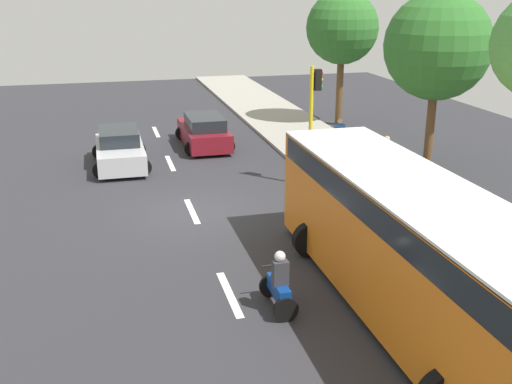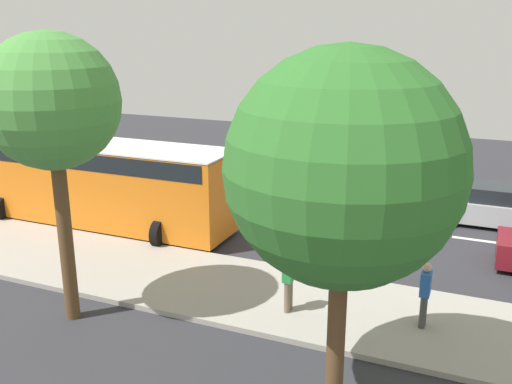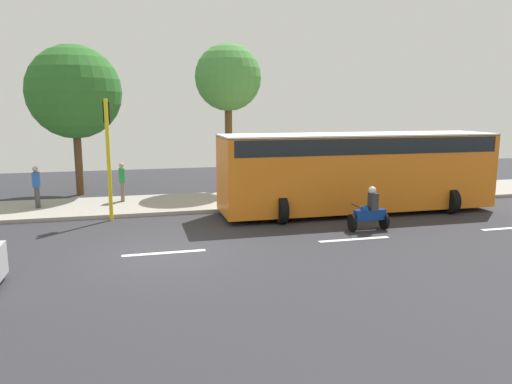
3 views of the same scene
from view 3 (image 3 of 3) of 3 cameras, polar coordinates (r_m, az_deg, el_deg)
The scene contains 12 objects.
ground_plane at distance 14.40m, azimuth -10.76°, elevation -7.30°, with size 40.00×60.00×0.10m, color #2D2D33.
sidewalk at distance 21.16m, azimuth -11.96°, elevation -1.45°, with size 4.00×60.00×0.15m, color #9E998E.
lane_stripe_far_north at distance 19.20m, azimuth 27.91°, elevation -3.78°, with size 0.20×2.40×0.01m, color white.
lane_stripe_north at distance 15.87m, azimuth 11.50°, elevation -5.50°, with size 0.20×2.40×0.01m, color white.
lane_stripe_mid at distance 14.39m, azimuth -10.77°, elevation -7.08°, with size 0.20×2.40×0.01m, color white.
city_bus at distance 19.67m, azimuth 11.94°, elevation 2.93°, with size 3.20×11.00×3.16m.
motorcycle at distance 17.00m, azimuth 13.25°, elevation -2.32°, with size 0.60×1.30×1.53m.
pedestrian_near_signal at distance 21.68m, azimuth -15.52°, elevation 1.31°, with size 0.40×0.24×1.69m.
pedestrian_by_tree at distance 21.49m, azimuth -24.47°, elevation 0.70°, with size 0.40×0.24×1.69m.
traffic_light_corner at distance 18.66m, azimuth -17.08°, elevation 5.68°, with size 0.49×0.24×4.50m.
street_tree_south at distance 24.59m, azimuth -20.66°, elevation 10.95°, with size 4.35×4.35×7.07m.
street_tree_center at distance 24.19m, azimuth -3.32°, elevation 13.22°, with size 3.24×3.24×7.24m.
Camera 3 is at (-13.75, 0.73, 4.18)m, focal length 33.92 mm.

